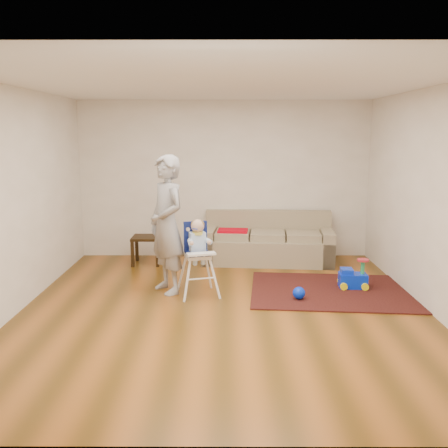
{
  "coord_description": "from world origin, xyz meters",
  "views": [
    {
      "loc": [
        0.01,
        -5.88,
        2.15
      ],
      "look_at": [
        0.0,
        0.4,
        1.0
      ],
      "focal_mm": 40.0,
      "sensor_mm": 36.0,
      "label": 1
    }
  ],
  "objects_px": {
    "sofa": "(268,238)",
    "ride_on_toy": "(353,273)",
    "side_table": "(147,250)",
    "adult": "(167,225)",
    "high_chair": "(198,259)",
    "toy_ball": "(299,293)"
  },
  "relations": [
    {
      "from": "side_table",
      "to": "adult",
      "type": "relative_size",
      "value": 0.25
    },
    {
      "from": "side_table",
      "to": "ride_on_toy",
      "type": "height_order",
      "value": "side_table"
    },
    {
      "from": "sofa",
      "to": "toy_ball",
      "type": "xyz_separation_m",
      "value": [
        0.25,
        -1.97,
        -0.32
      ]
    },
    {
      "from": "side_table",
      "to": "adult",
      "type": "distance_m",
      "value": 1.72
    },
    {
      "from": "sofa",
      "to": "high_chair",
      "type": "relative_size",
      "value": 2.14
    },
    {
      "from": "sofa",
      "to": "high_chair",
      "type": "xyz_separation_m",
      "value": [
        -1.08,
        -1.74,
        0.08
      ]
    },
    {
      "from": "side_table",
      "to": "toy_ball",
      "type": "bearing_deg",
      "value": -39.17
    },
    {
      "from": "sofa",
      "to": "side_table",
      "type": "xyz_separation_m",
      "value": [
        -2.01,
        -0.12,
        -0.18
      ]
    },
    {
      "from": "ride_on_toy",
      "to": "adult",
      "type": "xyz_separation_m",
      "value": [
        -2.57,
        -0.13,
        0.71
      ]
    },
    {
      "from": "high_chair",
      "to": "adult",
      "type": "xyz_separation_m",
      "value": [
        -0.42,
        0.14,
        0.43
      ]
    },
    {
      "from": "ride_on_toy",
      "to": "toy_ball",
      "type": "distance_m",
      "value": 0.97
    },
    {
      "from": "sofa",
      "to": "adult",
      "type": "bearing_deg",
      "value": -127.88
    },
    {
      "from": "side_table",
      "to": "high_chair",
      "type": "distance_m",
      "value": 1.89
    },
    {
      "from": "side_table",
      "to": "ride_on_toy",
      "type": "relative_size",
      "value": 1.12
    },
    {
      "from": "side_table",
      "to": "ride_on_toy",
      "type": "xyz_separation_m",
      "value": [
        3.09,
        -1.34,
        -0.01
      ]
    },
    {
      "from": "side_table",
      "to": "toy_ball",
      "type": "relative_size",
      "value": 2.85
    },
    {
      "from": "toy_ball",
      "to": "high_chair",
      "type": "distance_m",
      "value": 1.4
    },
    {
      "from": "side_table",
      "to": "adult",
      "type": "bearing_deg",
      "value": -70.7
    },
    {
      "from": "sofa",
      "to": "adult",
      "type": "distance_m",
      "value": 2.25
    },
    {
      "from": "sofa",
      "to": "side_table",
      "type": "bearing_deg",
      "value": -171.32
    },
    {
      "from": "ride_on_toy",
      "to": "high_chair",
      "type": "height_order",
      "value": "high_chair"
    },
    {
      "from": "sofa",
      "to": "ride_on_toy",
      "type": "height_order",
      "value": "sofa"
    }
  ]
}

